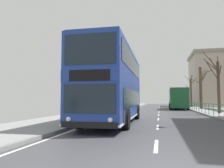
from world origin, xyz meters
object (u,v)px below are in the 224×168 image
Objects in this scene: bare_tree_far_01 at (201,87)px; bare_tree_far_02 at (191,92)px; bare_tree_far_00 at (218,83)px; background_building_01 at (222,80)px; background_bus_far_lane at (178,98)px; double_decker_bus_main at (113,86)px.

bare_tree_far_01 is 1.06× the size of bare_tree_far_02.
bare_tree_far_00 is 0.48× the size of background_building_01.
bare_tree_far_02 is 0.45× the size of background_building_01.
bare_tree_far_02 is (2.82, 6.34, 1.23)m from background_bus_far_lane.
bare_tree_far_00 is (8.50, 9.82, 0.74)m from double_decker_bus_main.
bare_tree_far_00 reaches higher than background_bus_far_lane.
double_decker_bus_main is at bearing -113.50° from background_building_01.
double_decker_bus_main is at bearing -112.74° from bare_tree_far_01.
bare_tree_far_01 is at bearing 67.26° from double_decker_bus_main.
bare_tree_far_00 is 18.21m from bare_tree_far_02.
bare_tree_far_02 is (8.38, 28.03, 0.58)m from double_decker_bus_main.
background_building_01 reaches higher than double_decker_bus_main.
background_bus_far_lane is 1.56× the size of bare_tree_far_01.
bare_tree_far_01 is at bearing -7.91° from background_bus_far_lane.
bare_tree_far_02 is at bearing 73.35° from double_decker_bus_main.
double_decker_bus_main is at bearing -106.65° from bare_tree_far_02.
bare_tree_far_01 is 0.48× the size of background_building_01.
double_decker_bus_main reaches higher than background_bus_far_lane.
background_bus_far_lane is 18.68m from background_building_01.
background_building_01 is (7.57, 8.65, 2.80)m from bare_tree_far_02.
background_bus_far_lane is at bearing -113.96° from bare_tree_far_02.
double_decker_bus_main is 23.04m from bare_tree_far_01.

